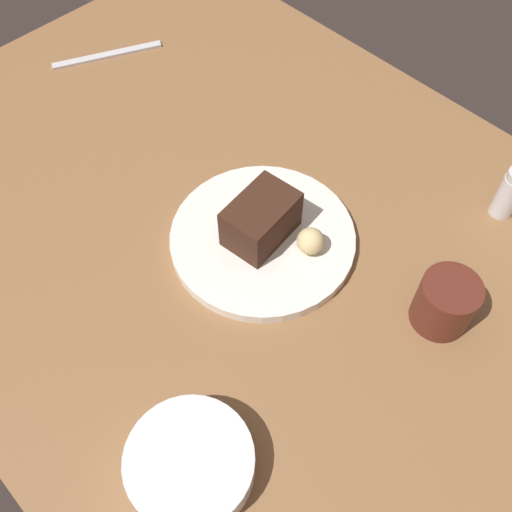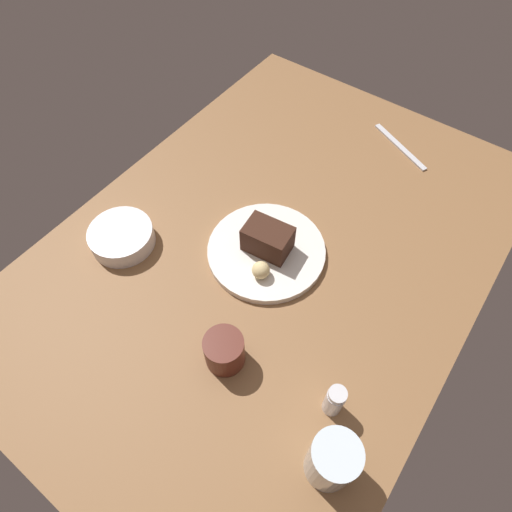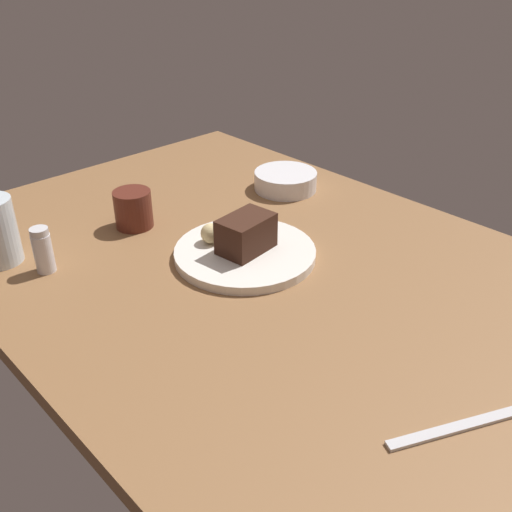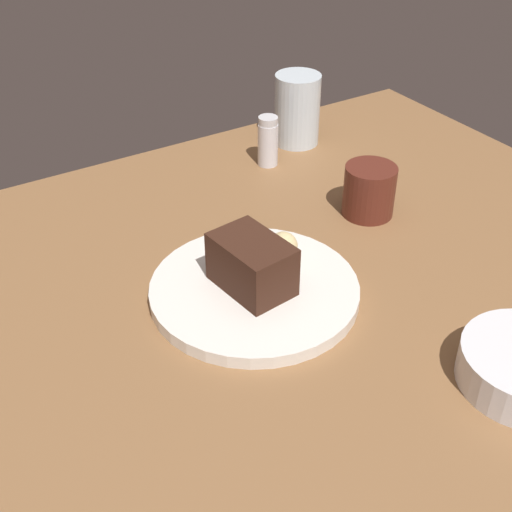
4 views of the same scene
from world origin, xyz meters
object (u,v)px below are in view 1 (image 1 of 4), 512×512
(butter_knife, at_px, (107,55))
(salt_shaker, at_px, (510,193))
(chocolate_cake_slice, at_px, (262,219))
(coffee_cup, at_px, (445,303))
(bread_roll, at_px, (310,241))
(side_bowl, at_px, (190,464))
(dessert_plate, at_px, (265,237))

(butter_knife, bearing_deg, salt_shaker, -49.03)
(chocolate_cake_slice, relative_size, coffee_cup, 1.31)
(salt_shaker, bearing_deg, bread_roll, 61.07)
(side_bowl, height_order, butter_knife, side_bowl)
(butter_knife, bearing_deg, dessert_plate, -74.91)
(dessert_plate, relative_size, butter_knife, 1.32)
(bread_roll, bearing_deg, dessert_plate, 21.70)
(dessert_plate, xyz_separation_m, side_bowl, (-0.16, 0.27, 0.01))
(side_bowl, height_order, coffee_cup, coffee_cup)
(bread_roll, distance_m, side_bowl, 0.31)
(dessert_plate, xyz_separation_m, salt_shaker, (-0.20, -0.27, 0.03))
(bread_roll, height_order, salt_shaker, salt_shaker)
(dessert_plate, height_order, chocolate_cake_slice, chocolate_cake_slice)
(chocolate_cake_slice, height_order, salt_shaker, salt_shaker)
(bread_roll, bearing_deg, butter_knife, -6.28)
(salt_shaker, xyz_separation_m, butter_knife, (0.67, 0.19, -0.04))
(bread_roll, bearing_deg, side_bowl, 108.83)
(coffee_cup, bearing_deg, side_bowl, 77.45)
(dessert_plate, distance_m, bread_roll, 0.07)
(side_bowl, relative_size, coffee_cup, 1.87)
(dessert_plate, xyz_separation_m, chocolate_cake_slice, (0.00, 0.00, 0.04))
(dessert_plate, relative_size, side_bowl, 1.82)
(dessert_plate, bearing_deg, salt_shaker, -125.86)
(side_bowl, distance_m, butter_knife, 0.72)
(chocolate_cake_slice, height_order, side_bowl, chocolate_cake_slice)
(dessert_plate, bearing_deg, side_bowl, 120.57)
(chocolate_cake_slice, distance_m, side_bowl, 0.31)
(dessert_plate, relative_size, bread_roll, 6.88)
(dessert_plate, height_order, salt_shaker, salt_shaker)
(chocolate_cake_slice, relative_size, salt_shaker, 1.19)
(dessert_plate, height_order, coffee_cup, coffee_cup)
(salt_shaker, xyz_separation_m, coffee_cup, (-0.04, 0.20, -0.00))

